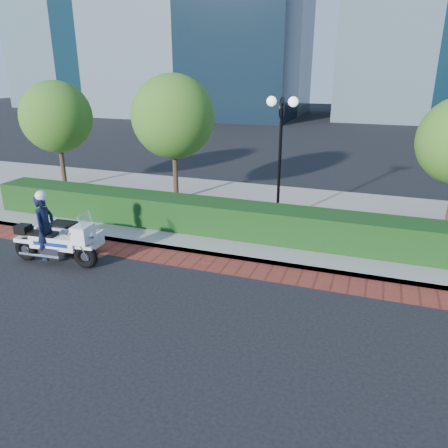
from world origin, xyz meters
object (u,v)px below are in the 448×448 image
(tree_a, at_px, (57,117))
(police_motorcycle, at_px, (59,235))
(lamppost, at_px, (281,141))
(tree_b, at_px, (173,117))

(tree_a, distance_m, police_motorcycle, 8.15)
(lamppost, distance_m, tree_b, 4.71)
(lamppost, height_order, police_motorcycle, lamppost)
(tree_b, relative_size, police_motorcycle, 1.86)
(tree_b, bearing_deg, lamppost, -16.11)
(lamppost, xyz_separation_m, tree_a, (-10.00, 1.30, 0.26))
(tree_b, xyz_separation_m, police_motorcycle, (-0.74, -6.12, -2.71))
(tree_a, bearing_deg, lamppost, -7.41)
(lamppost, bearing_deg, police_motorcycle, -137.39)
(lamppost, height_order, tree_b, tree_b)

